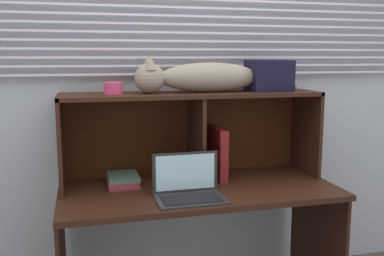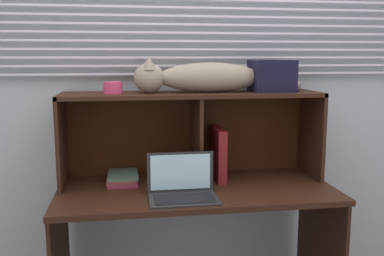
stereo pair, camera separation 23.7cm
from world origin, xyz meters
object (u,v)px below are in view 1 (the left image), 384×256
at_px(book_stack, 123,180).
at_px(binder_upright, 217,153).
at_px(small_basket, 113,88).
at_px(laptop, 189,189).
at_px(cat, 199,77).
at_px(storage_box, 269,76).

bearing_deg(book_stack, binder_upright, 0.05).
distance_m(binder_upright, small_basket, 0.70).
distance_m(laptop, book_stack, 0.43).
bearing_deg(laptop, book_stack, 133.78).
bearing_deg(book_stack, cat, 0.06).
height_order(binder_upright, book_stack, binder_upright).
distance_m(book_stack, small_basket, 0.50).
height_order(book_stack, small_basket, small_basket).
bearing_deg(cat, book_stack, -179.94).
relative_size(binder_upright, small_basket, 2.94).
height_order(cat, binder_upright, cat).
height_order(laptop, small_basket, small_basket).
distance_m(cat, binder_upright, 0.45).
distance_m(cat, laptop, 0.63).
relative_size(cat, small_basket, 9.38).
height_order(cat, small_basket, cat).
height_order(cat, laptop, cat).
xyz_separation_m(book_stack, storage_box, (0.85, 0.00, 0.56)).
bearing_deg(binder_upright, cat, 180.00).
bearing_deg(small_basket, laptop, -42.77).
relative_size(cat, binder_upright, 3.19).
distance_m(laptop, binder_upright, 0.41).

